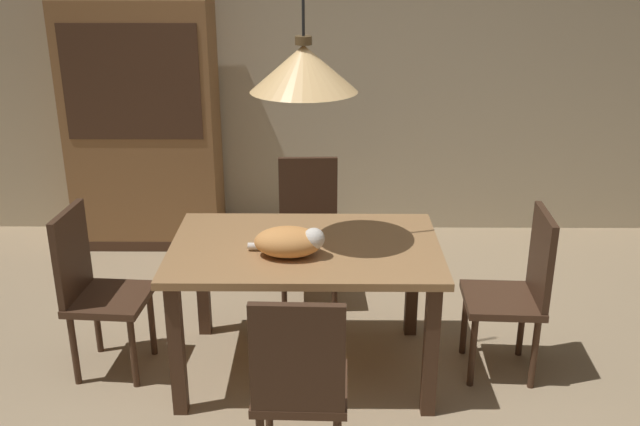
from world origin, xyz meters
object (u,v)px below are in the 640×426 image
chair_right_side (518,287)px  hutch_bookcase (144,131)px  chair_far_back (309,224)px  pendant_lamp (304,68)px  dining_table (305,262)px  cat_sleeping (290,242)px  chair_left_side (94,285)px  chair_near_front (299,382)px

chair_right_side → hutch_bookcase: 3.02m
chair_far_back → pendant_lamp: 1.45m
dining_table → chair_right_side: size_ratio=1.51×
chair_far_back → cat_sleeping: bearing=-93.7°
cat_sleeping → chair_left_side: bearing=172.3°
chair_near_front → cat_sleeping: bearing=95.1°
chair_far_back → chair_near_front: (0.00, -1.76, 0.00)m
dining_table → pendant_lamp: pendant_lamp is taller
dining_table → pendant_lamp: bearing=90.0°
chair_right_side → chair_near_front: (-1.13, -0.87, 0.00)m
pendant_lamp → chair_right_side: bearing=-0.2°
chair_right_side → chair_left_side: 2.26m
chair_left_side → chair_near_front: bearing=-38.1°
chair_right_side → hutch_bookcase: hutch_bookcase is taller
dining_table → chair_near_front: 0.89m
chair_far_back → hutch_bookcase: (-1.26, 0.92, 0.38)m
pendant_lamp → hutch_bookcase: pendant_lamp is taller
dining_table → chair_near_front: chair_near_front is taller
dining_table → chair_left_side: bearing=179.7°
cat_sleeping → dining_table: bearing=63.4°
chair_near_front → cat_sleeping: size_ratio=2.38×
chair_right_side → chair_left_side: size_ratio=1.00×
dining_table → hutch_bookcase: size_ratio=0.76×
chair_far_back → hutch_bookcase: 1.60m
chair_left_side → cat_sleeping: 1.11m
pendant_lamp → hutch_bookcase: (-1.26, 1.80, -0.77)m
hutch_bookcase → chair_right_side: bearing=-37.1°
chair_left_side → hutch_bookcase: (-0.13, 1.79, 0.38)m
chair_far_back → chair_near_front: size_ratio=1.00×
chair_right_side → chair_left_side: (-2.26, 0.01, 0.00)m
cat_sleeping → pendant_lamp: pendant_lamp is taller
dining_table → cat_sleeping: cat_sleeping is taller
chair_far_back → cat_sleeping: 1.07m
cat_sleeping → pendant_lamp: bearing=63.4°
cat_sleeping → pendant_lamp: size_ratio=0.30×
chair_right_side → chair_left_side: bearing=179.7°
dining_table → hutch_bookcase: hutch_bookcase is taller
chair_far_back → chair_right_side: bearing=-38.0°
chair_far_back → pendant_lamp: (0.00, -0.88, 1.15)m
cat_sleeping → hutch_bookcase: bearing=121.5°
chair_near_front → pendant_lamp: bearing=89.9°
chair_far_back → chair_left_side: bearing=-142.2°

